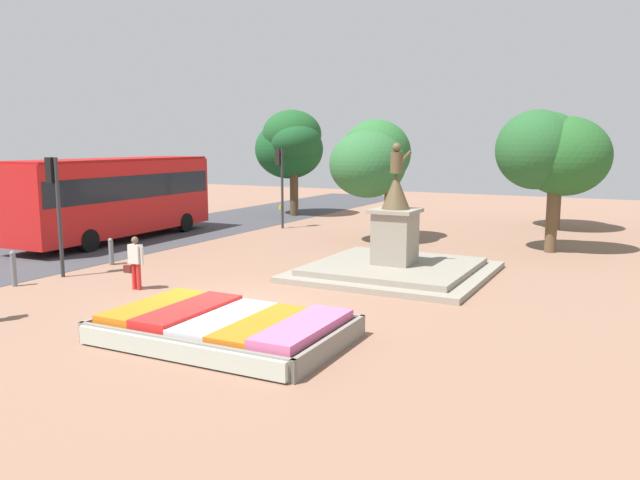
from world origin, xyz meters
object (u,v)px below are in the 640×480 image
object	(u,v)px
pedestrian_with_handbag	(135,260)
flower_planter	(223,327)
traffic_light_mid_block	(55,194)
kerb_bollard_mid_a	(13,268)
city_bus	(115,194)
kerb_bollard_mid_b	(111,251)
statue_monument	(395,257)
traffic_light_far_corner	(280,174)
kerb_bollard_north	(112,252)

from	to	relation	value
pedestrian_with_handbag	flower_planter	bearing A→B (deg)	-27.56
traffic_light_mid_block	kerb_bollard_mid_a	distance (m)	2.60
city_bus	kerb_bollard_mid_b	bearing A→B (deg)	-46.55
city_bus	kerb_bollard_mid_a	world-z (taller)	city_bus
kerb_bollard_mid_b	city_bus	bearing A→B (deg)	133.45
statue_monument	traffic_light_mid_block	bearing A→B (deg)	-150.71
traffic_light_mid_block	city_bus	size ratio (longest dim) A/B	0.37
kerb_bollard_mid_a	kerb_bollard_mid_b	distance (m)	3.71
traffic_light_far_corner	pedestrian_with_handbag	size ratio (longest dim) A/B	2.52
kerb_bollard_mid_a	flower_planter	bearing A→B (deg)	-8.40
traffic_light_mid_block	kerb_bollard_mid_b	distance (m)	3.04
kerb_bollard_mid_a	kerb_bollard_mid_b	xyz separation A→B (m)	(0.10, 3.71, -0.06)
statue_monument	kerb_bollard_mid_b	world-z (taller)	statue_monument
flower_planter	kerb_bollard_mid_a	size ratio (longest dim) A/B	4.95
traffic_light_mid_block	traffic_light_far_corner	bearing A→B (deg)	88.31
city_bus	pedestrian_with_handbag	distance (m)	9.98
city_bus	kerb_bollard_north	distance (m)	5.86
statue_monument	city_bus	xyz separation A→B (m)	(-13.33, 1.16, 1.46)
pedestrian_with_handbag	kerb_bollard_north	distance (m)	4.34
traffic_light_mid_block	city_bus	distance (m)	7.56
kerb_bollard_mid_a	kerb_bollard_mid_b	world-z (taller)	kerb_bollard_mid_a
flower_planter	kerb_bollard_north	distance (m)	9.96
flower_planter	pedestrian_with_handbag	xyz separation A→B (m)	(-5.02, 2.62, 0.59)
statue_monument	kerb_bollard_north	size ratio (longest dim) A/B	7.11
kerb_bollard_mid_b	pedestrian_with_handbag	bearing A→B (deg)	-34.59
city_bus	kerb_bollard_north	world-z (taller)	city_bus
city_bus	kerb_bollard_mid_a	bearing A→B (deg)	-63.83
statue_monument	kerb_bollard_north	world-z (taller)	statue_monument
city_bus	kerb_bollard_north	size ratio (longest dim) A/B	12.43
statue_monument	kerb_bollard_mid_a	distance (m)	11.62
kerb_bollard_mid_a	kerb_bollard_north	distance (m)	3.86
kerb_bollard_mid_a	traffic_light_far_corner	bearing A→B (deg)	88.05
kerb_bollard_mid_b	flower_planter	bearing A→B (deg)	-30.53
flower_planter	city_bus	bearing A→B (deg)	143.50
traffic_light_far_corner	traffic_light_mid_block	bearing A→B (deg)	-91.69
traffic_light_mid_block	pedestrian_with_handbag	size ratio (longest dim) A/B	2.42
flower_planter	pedestrian_with_handbag	size ratio (longest dim) A/B	3.41
pedestrian_with_handbag	kerb_bollard_mid_a	world-z (taller)	pedestrian_with_handbag
statue_monument	kerb_bollard_mid_b	distance (m)	9.82
flower_planter	city_bus	distance (m)	15.57
traffic_light_mid_block	kerb_bollard_mid_a	size ratio (longest dim) A/B	3.52
traffic_light_far_corner	pedestrian_with_handbag	xyz separation A→B (m)	(3.02, -13.13, -1.82)
traffic_light_mid_block	kerb_bollard_mid_a	xyz separation A→B (m)	(-0.11, -1.56, -2.08)
kerb_bollard_mid_b	kerb_bollard_north	xyz separation A→B (m)	(-0.11, 0.15, -0.07)
traffic_light_mid_block	kerb_bollard_north	world-z (taller)	traffic_light_mid_block
flower_planter	pedestrian_with_handbag	world-z (taller)	pedestrian_with_handbag
city_bus	kerb_bollard_mid_b	size ratio (longest dim) A/B	10.74
flower_planter	city_bus	xyz separation A→B (m)	(-12.44, 9.20, 1.76)
city_bus	pedestrian_with_handbag	bearing A→B (deg)	-41.58
flower_planter	kerb_bollard_mid_a	world-z (taller)	kerb_bollard_mid_a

